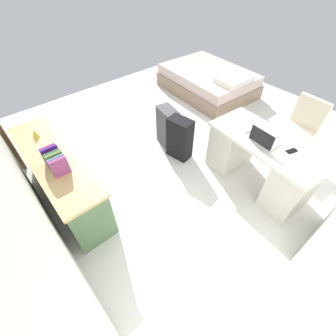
{
  "coord_description": "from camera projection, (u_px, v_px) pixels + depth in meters",
  "views": [
    {
      "loc": [
        -2.06,
        2.28,
        2.53
      ],
      "look_at": [
        -0.64,
        1.06,
        0.6
      ],
      "focal_mm": 24.61,
      "sensor_mm": 36.0,
      "label": 1
    }
  ],
  "objects": [
    {
      "name": "bed",
      "position": [
        208.0,
        81.0,
        5.02
      ],
      "size": [
        1.97,
        1.5,
        0.58
      ],
      "color": "gray",
      "rests_on": "ground_plane"
    },
    {
      "name": "suitcase_black",
      "position": [
        180.0,
        139.0,
        3.49
      ],
      "size": [
        0.39,
        0.28,
        0.67
      ],
      "primitive_type": "cube",
      "rotation": [
        0.0,
        0.0,
        0.17
      ],
      "color": "black",
      "rests_on": "ground_plane"
    },
    {
      "name": "computer_mouse",
      "position": [
        248.0,
        130.0,
        2.93
      ],
      "size": [
        0.07,
        0.1,
        0.03
      ],
      "primitive_type": "ellipsoid",
      "rotation": [
        0.0,
        0.0,
        -0.08
      ],
      "color": "white",
      "rests_on": "desk"
    },
    {
      "name": "ground_plane",
      "position": [
        191.0,
        143.0,
        3.93
      ],
      "size": [
        5.85,
        5.85,
        0.0
      ],
      "primitive_type": "plane",
      "color": "silver"
    },
    {
      "name": "office_chair",
      "position": [
        296.0,
        133.0,
        3.45
      ],
      "size": [
        0.52,
        0.52,
        0.94
      ],
      "color": "black",
      "rests_on": "ground_plane"
    },
    {
      "name": "laptop",
      "position": [
        263.0,
        140.0,
        2.74
      ],
      "size": [
        0.33,
        0.25,
        0.21
      ],
      "color": "#B7B7BC",
      "rests_on": "desk"
    },
    {
      "name": "figurine_small",
      "position": [
        35.0,
        134.0,
        2.82
      ],
      "size": [
        0.08,
        0.08,
        0.11
      ],
      "primitive_type": "cone",
      "color": "gold",
      "rests_on": "credenza"
    },
    {
      "name": "suitcase_spare_grey",
      "position": [
        167.0,
        127.0,
        3.71
      ],
      "size": [
        0.39,
        0.28,
        0.66
      ],
      "primitive_type": "cube",
      "rotation": [
        0.0,
        0.0,
        -0.16
      ],
      "color": "#4C4C51",
      "rests_on": "ground_plane"
    },
    {
      "name": "credenza",
      "position": [
        62.0,
        179.0,
        2.88
      ],
      "size": [
        1.8,
        0.48,
        0.74
      ],
      "color": "#4C6B47",
      "rests_on": "ground_plane"
    },
    {
      "name": "desk",
      "position": [
        260.0,
        162.0,
        3.06
      ],
      "size": [
        1.49,
        0.77,
        0.75
      ],
      "color": "silver",
      "rests_on": "ground_plane"
    },
    {
      "name": "cell_phone_near_laptop",
      "position": [
        292.0,
        151.0,
        2.67
      ],
      "size": [
        0.1,
        0.15,
        0.01
      ],
      "primitive_type": "cube",
      "rotation": [
        0.0,
        0.0,
        -0.29
      ],
      "color": "black",
      "rests_on": "desk"
    },
    {
      "name": "book_row",
      "position": [
        55.0,
        160.0,
        2.43
      ],
      "size": [
        0.32,
        0.17,
        0.24
      ],
      "color": "#953F7C",
      "rests_on": "credenza"
    }
  ]
}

